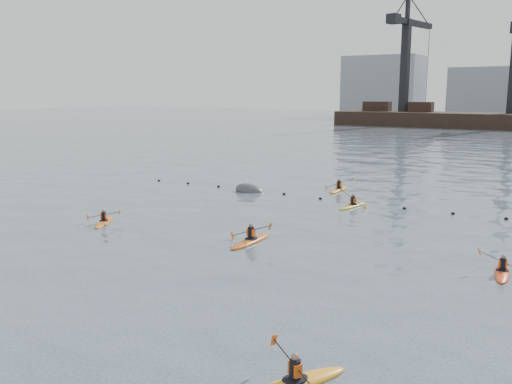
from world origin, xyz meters
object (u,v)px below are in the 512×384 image
(kayaker_2, at_px, (104,222))
(kayaker_3, at_px, (353,205))
(mooring_buoy, at_px, (250,192))
(kayaker_1, at_px, (295,382))
(kayaker_0, at_px, (251,240))
(kayaker_5, at_px, (339,189))
(kayaker_4, at_px, (502,272))

(kayaker_2, distance_m, kayaker_3, 15.82)
(mooring_buoy, bearing_deg, kayaker_1, -55.70)
(kayaker_1, bearing_deg, kayaker_0, 155.25)
(kayaker_1, relative_size, kayaker_5, 0.94)
(kayaker_5, height_order, mooring_buoy, kayaker_5)
(kayaker_4, xyz_separation_m, kayaker_5, (-13.35, 14.49, 0.01))
(kayaker_0, relative_size, kayaker_5, 1.05)
(kayaker_0, xyz_separation_m, kayaker_3, (1.22, 10.77, -0.01))
(kayaker_0, height_order, kayaker_3, kayaker_0)
(kayaker_2, relative_size, kayaker_4, 0.94)
(kayaker_5, bearing_deg, kayaker_2, -115.98)
(kayaker_2, bearing_deg, kayaker_4, -23.45)
(kayaker_2, distance_m, kayaker_4, 20.94)
(kayaker_1, xyz_separation_m, kayaker_5, (-9.98, 26.75, 0.00))
(kayaker_2, height_order, kayaker_4, kayaker_4)
(kayaker_4, relative_size, kayaker_5, 0.90)
(kayaker_3, relative_size, kayaker_5, 0.95)
(kayaker_1, bearing_deg, mooring_buoy, 152.95)
(kayaker_1, relative_size, mooring_buoy, 1.33)
(kayaker_2, bearing_deg, kayaker_5, 36.22)
(kayaker_4, xyz_separation_m, mooring_buoy, (-18.94, 10.57, -0.09))
(kayaker_0, relative_size, kayaker_3, 1.11)
(kayaker_2, xyz_separation_m, kayaker_3, (10.57, 11.76, 0.01))
(mooring_buoy, bearing_deg, kayaker_2, -98.18)
(kayaker_0, relative_size, kayaker_2, 1.25)
(kayaker_3, bearing_deg, kayaker_1, -61.22)
(kayaker_1, distance_m, kayaker_2, 20.05)
(kayaker_4, bearing_deg, kayaker_2, 0.08)
(kayaker_0, bearing_deg, kayaker_5, 96.88)
(mooring_buoy, bearing_deg, kayaker_4, -29.17)
(kayaker_3, bearing_deg, kayaker_2, -120.74)
(kayaker_0, distance_m, kayaker_5, 15.97)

